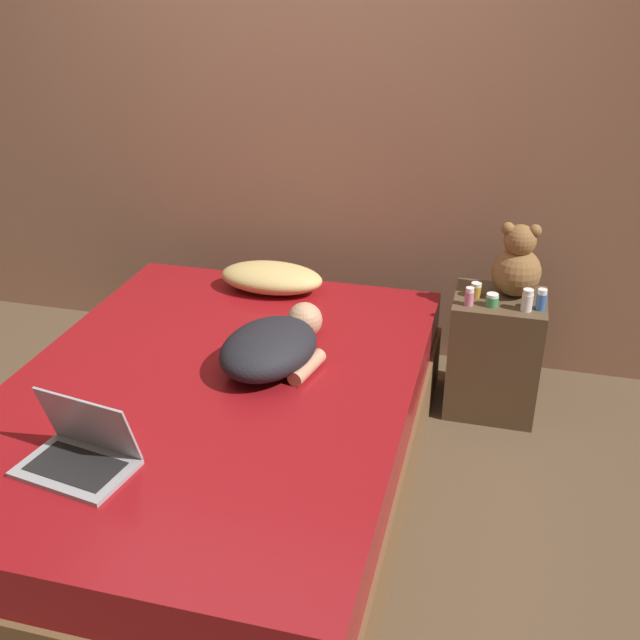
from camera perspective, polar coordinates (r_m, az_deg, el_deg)
ground_plane at (r=3.14m, az=-7.78°, el=-12.26°), size 12.00×12.00×0.00m
wall_back at (r=3.76m, az=-1.27°, el=16.59°), size 8.00×0.06×2.60m
bed at (r=2.99m, az=-8.06°, el=-8.69°), size 1.54×2.10×0.48m
nightstand at (r=3.52m, az=13.14°, el=-2.50°), size 0.40×0.36×0.56m
pillow at (r=3.55m, az=-3.72°, el=3.24°), size 0.49×0.27×0.13m
person_lying at (r=2.91m, az=-3.54°, el=-1.95°), size 0.43×0.63×0.17m
laptop at (r=2.50m, az=-17.79°, el=-9.50°), size 0.38×0.29×0.24m
teddy_bear at (r=3.39m, az=14.79°, el=4.13°), size 0.22×0.22×0.33m
bottle_green at (r=3.30m, az=12.98°, el=1.49°), size 0.06×0.06×0.06m
bottle_pink at (r=3.28m, az=11.31°, el=1.76°), size 0.04×0.04×0.08m
bottle_blue at (r=3.31m, az=16.51°, el=1.49°), size 0.04×0.04×0.09m
bottle_amber at (r=3.38m, az=11.80°, el=2.27°), size 0.05×0.05×0.06m
bottle_white at (r=3.29m, az=15.51°, el=1.46°), size 0.05×0.05×0.10m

